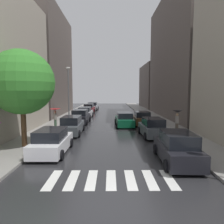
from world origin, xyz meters
TOP-DOWN VIEW (x-y plane):
  - ground_plane at (0.00, 24.00)m, footprint 28.00×72.00m
  - sidewalk_left at (-6.50, 24.00)m, footprint 3.00×72.00m
  - sidewalk_right at (6.50, 24.00)m, footprint 3.00×72.00m
  - crosswalk_stripes at (0.00, 2.42)m, footprint 5.85×2.20m
  - building_left_mid at (-11.00, 28.78)m, footprint 6.00×16.11m
  - building_right_mid at (11.00, 24.79)m, footprint 6.00×20.59m
  - building_right_far at (11.00, 43.42)m, footprint 6.00×14.37m
  - parked_car_left_nearest at (-3.87, 6.48)m, footprint 2.14×4.41m
  - parked_car_left_second at (-3.70, 12.63)m, footprint 2.01×4.74m
  - parked_car_left_third at (-3.81, 19.04)m, footprint 2.22×4.69m
  - parked_car_left_fourth at (-3.89, 24.43)m, footprint 2.23×4.71m
  - parked_car_left_fifth at (-3.95, 30.79)m, footprint 2.08×4.46m
  - parked_car_left_sixth at (-3.81, 37.36)m, footprint 2.32×4.64m
  - parked_car_right_nearest at (3.78, 4.67)m, footprint 2.18×4.55m
  - parked_car_right_second at (3.77, 11.45)m, footprint 2.22×4.27m
  - parked_car_right_third at (3.78, 17.82)m, footprint 2.13×4.05m
  - car_midroad at (1.60, 16.88)m, footprint 2.21×4.66m
  - pedestrian_near_tree at (6.33, 12.57)m, footprint 0.90×0.90m
  - pedestrian_by_kerb at (-5.99, 15.36)m, footprint 1.14×1.14m
  - street_tree_left at (-6.19, 7.73)m, footprint 4.51×4.51m
  - lamp_post_left at (-5.55, 20.53)m, footprint 0.60×0.28m

SIDE VIEW (x-z plane):
  - ground_plane at x=0.00m, z-range -0.04..0.00m
  - crosswalk_stripes at x=0.00m, z-range 0.00..0.01m
  - sidewalk_left at x=-6.50m, z-range 0.00..0.15m
  - sidewalk_right at x=6.50m, z-range 0.00..0.15m
  - car_midroad at x=1.60m, z-range -0.05..1.58m
  - parked_car_right_third at x=3.78m, z-range -0.05..1.58m
  - parked_car_left_nearest at x=-3.87m, z-range -0.05..1.58m
  - parked_car_left_fourth at x=-3.89m, z-range -0.05..1.59m
  - parked_car_left_sixth at x=-3.81m, z-range -0.05..1.60m
  - parked_car_right_second at x=3.77m, z-range -0.06..1.63m
  - parked_car_left_second at x=-3.70m, z-range -0.06..1.65m
  - parked_car_left_fifth at x=-3.95m, z-range -0.06..1.67m
  - parked_car_left_third at x=-3.81m, z-range -0.06..1.70m
  - parked_car_right_nearest at x=3.78m, z-range -0.06..1.72m
  - pedestrian_near_tree at x=6.33m, z-range 0.56..2.66m
  - pedestrian_by_kerb at x=-5.99m, z-range 0.67..2.71m
  - lamp_post_left at x=-5.55m, z-range 0.68..7.72m
  - street_tree_left at x=-6.19m, z-range 1.28..8.08m
  - building_right_far at x=11.00m, z-range 0.00..10.23m
  - building_left_mid at x=-11.00m, z-range 0.00..17.12m
  - building_right_mid at x=11.00m, z-range 0.00..18.37m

